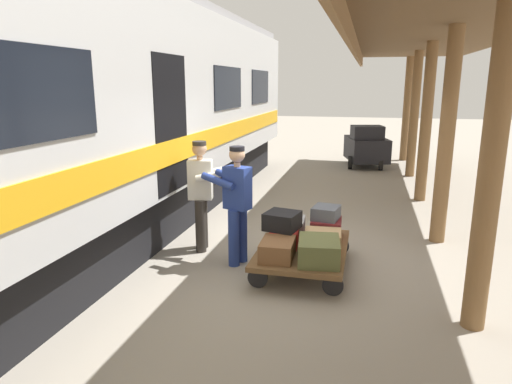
{
  "coord_description": "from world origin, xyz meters",
  "views": [
    {
      "loc": [
        -0.69,
        6.25,
        2.54
      ],
      "look_at": [
        0.7,
        0.6,
        1.15
      ],
      "focal_mm": 31.93,
      "sensor_mm": 36.0,
      "label": 1
    }
  ],
  "objects_px": {
    "porter_in_overalls": "(236,201)",
    "baggage_tug": "(366,147)",
    "suitcase_gray_aluminum": "(290,226)",
    "suitcase_maroon_trunk": "(326,228)",
    "suitcase_tan_vintage": "(323,240)",
    "suitcase_olive_duffel": "(319,251)",
    "suitcase_red_plastic": "(284,237)",
    "train_car": "(81,115)",
    "luggage_cart": "(303,250)",
    "suitcase_black_hardshell": "(282,221)",
    "suitcase_brown_leather": "(277,249)",
    "porter_by_door": "(202,192)",
    "suitcase_slate_roller": "(326,213)"
  },
  "relations": [
    {
      "from": "train_car",
      "to": "luggage_cart",
      "type": "bearing_deg",
      "value": 175.06
    },
    {
      "from": "suitcase_red_plastic",
      "to": "porter_by_door",
      "type": "xyz_separation_m",
      "value": [
        1.36,
        -0.42,
        0.47
      ]
    },
    {
      "from": "suitcase_maroon_trunk",
      "to": "suitcase_slate_roller",
      "type": "distance_m",
      "value": 0.23
    },
    {
      "from": "porter_in_overalls",
      "to": "suitcase_brown_leather",
      "type": "bearing_deg",
      "value": 144.34
    },
    {
      "from": "luggage_cart",
      "to": "porter_by_door",
      "type": "height_order",
      "value": "porter_by_door"
    },
    {
      "from": "suitcase_red_plastic",
      "to": "suitcase_slate_roller",
      "type": "xyz_separation_m",
      "value": [
        -0.52,
        -0.5,
        0.25
      ]
    },
    {
      "from": "luggage_cart",
      "to": "porter_in_overalls",
      "type": "relative_size",
      "value": 1.05
    },
    {
      "from": "porter_by_door",
      "to": "baggage_tug",
      "type": "xyz_separation_m",
      "value": [
        -2.39,
        -8.1,
        -0.3
      ]
    },
    {
      "from": "suitcase_brown_leather",
      "to": "porter_in_overalls",
      "type": "bearing_deg",
      "value": -35.66
    },
    {
      "from": "suitcase_red_plastic",
      "to": "train_car",
      "type": "bearing_deg",
      "value": -5.34
    },
    {
      "from": "train_car",
      "to": "suitcase_maroon_trunk",
      "type": "height_order",
      "value": "train_car"
    },
    {
      "from": "suitcase_olive_duffel",
      "to": "suitcase_red_plastic",
      "type": "distance_m",
      "value": 0.73
    },
    {
      "from": "luggage_cart",
      "to": "porter_by_door",
      "type": "bearing_deg",
      "value": -14.36
    },
    {
      "from": "suitcase_slate_roller",
      "to": "porter_in_overalls",
      "type": "height_order",
      "value": "porter_in_overalls"
    },
    {
      "from": "luggage_cart",
      "to": "suitcase_red_plastic",
      "type": "bearing_deg",
      "value": 0.0
    },
    {
      "from": "suitcase_tan_vintage",
      "to": "suitcase_maroon_trunk",
      "type": "xyz_separation_m",
      "value": [
        0.0,
        -0.49,
        0.02
      ]
    },
    {
      "from": "suitcase_red_plastic",
      "to": "suitcase_maroon_trunk",
      "type": "bearing_deg",
      "value": -137.27
    },
    {
      "from": "suitcase_tan_vintage",
      "to": "suitcase_black_hardshell",
      "type": "height_order",
      "value": "suitcase_black_hardshell"
    },
    {
      "from": "suitcase_brown_leather",
      "to": "baggage_tug",
      "type": "distance_m",
      "value": 9.07
    },
    {
      "from": "luggage_cart",
      "to": "suitcase_black_hardshell",
      "type": "relative_size",
      "value": 4.1
    },
    {
      "from": "suitcase_brown_leather",
      "to": "porter_by_door",
      "type": "height_order",
      "value": "porter_by_door"
    },
    {
      "from": "suitcase_tan_vintage",
      "to": "baggage_tug",
      "type": "relative_size",
      "value": 0.26
    },
    {
      "from": "suitcase_gray_aluminum",
      "to": "suitcase_slate_roller",
      "type": "xyz_separation_m",
      "value": [
        -0.52,
        -0.01,
        0.25
      ]
    },
    {
      "from": "suitcase_tan_vintage",
      "to": "suitcase_olive_duffel",
      "type": "height_order",
      "value": "suitcase_olive_duffel"
    },
    {
      "from": "train_car",
      "to": "baggage_tug",
      "type": "height_order",
      "value": "train_car"
    },
    {
      "from": "suitcase_tan_vintage",
      "to": "baggage_tug",
      "type": "bearing_deg",
      "value": -93.34
    },
    {
      "from": "suitcase_red_plastic",
      "to": "porter_by_door",
      "type": "distance_m",
      "value": 1.5
    },
    {
      "from": "train_car",
      "to": "luggage_cart",
      "type": "height_order",
      "value": "train_car"
    },
    {
      "from": "suitcase_olive_duffel",
      "to": "train_car",
      "type": "bearing_deg",
      "value": -11.86
    },
    {
      "from": "suitcase_olive_duffel",
      "to": "suitcase_maroon_trunk",
      "type": "xyz_separation_m",
      "value": [
        0.0,
        -0.98,
        -0.01
      ]
    },
    {
      "from": "suitcase_olive_duffel",
      "to": "porter_by_door",
      "type": "height_order",
      "value": "porter_by_door"
    },
    {
      "from": "suitcase_tan_vintage",
      "to": "baggage_tug",
      "type": "distance_m",
      "value": 8.53
    },
    {
      "from": "suitcase_gray_aluminum",
      "to": "suitcase_maroon_trunk",
      "type": "distance_m",
      "value": 0.53
    },
    {
      "from": "suitcase_red_plastic",
      "to": "luggage_cart",
      "type": "bearing_deg",
      "value": -180.0
    },
    {
      "from": "porter_in_overalls",
      "to": "baggage_tug",
      "type": "bearing_deg",
      "value": -101.46
    },
    {
      "from": "suitcase_gray_aluminum",
      "to": "suitcase_tan_vintage",
      "type": "height_order",
      "value": "suitcase_gray_aluminum"
    },
    {
      "from": "suitcase_olive_duffel",
      "to": "suitcase_maroon_trunk",
      "type": "height_order",
      "value": "suitcase_olive_duffel"
    },
    {
      "from": "luggage_cart",
      "to": "train_car",
      "type": "bearing_deg",
      "value": -4.94
    },
    {
      "from": "suitcase_black_hardshell",
      "to": "suitcase_tan_vintage",
      "type": "bearing_deg",
      "value": -177.7
    },
    {
      "from": "porter_by_door",
      "to": "suitcase_red_plastic",
      "type": "bearing_deg",
      "value": 162.98
    },
    {
      "from": "suitcase_slate_roller",
      "to": "baggage_tug",
      "type": "bearing_deg",
      "value": -93.62
    },
    {
      "from": "porter_in_overalls",
      "to": "suitcase_gray_aluminum",
      "type": "bearing_deg",
      "value": -145.1
    },
    {
      "from": "suitcase_black_hardshell",
      "to": "baggage_tug",
      "type": "distance_m",
      "value": 8.6
    },
    {
      "from": "porter_by_door",
      "to": "baggage_tug",
      "type": "bearing_deg",
      "value": -106.44
    },
    {
      "from": "suitcase_red_plastic",
      "to": "suitcase_slate_roller",
      "type": "relative_size",
      "value": 1.12
    },
    {
      "from": "baggage_tug",
      "to": "suitcase_tan_vintage",
      "type": "bearing_deg",
      "value": 86.66
    },
    {
      "from": "suitcase_brown_leather",
      "to": "baggage_tug",
      "type": "bearing_deg",
      "value": -96.52
    },
    {
      "from": "suitcase_tan_vintage",
      "to": "suitcase_slate_roller",
      "type": "relative_size",
      "value": 1.2
    },
    {
      "from": "suitcase_maroon_trunk",
      "to": "train_car",
      "type": "bearing_deg",
      "value": 2.82
    },
    {
      "from": "suitcase_olive_duffel",
      "to": "porter_in_overalls",
      "type": "height_order",
      "value": "porter_in_overalls"
    }
  ]
}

